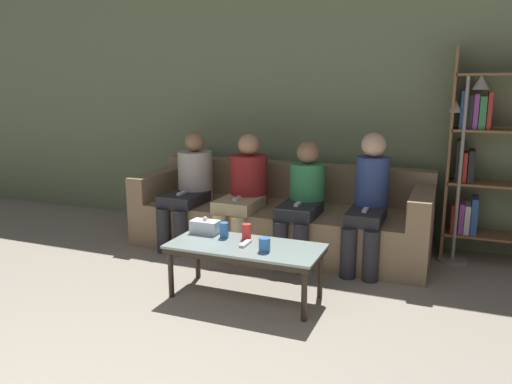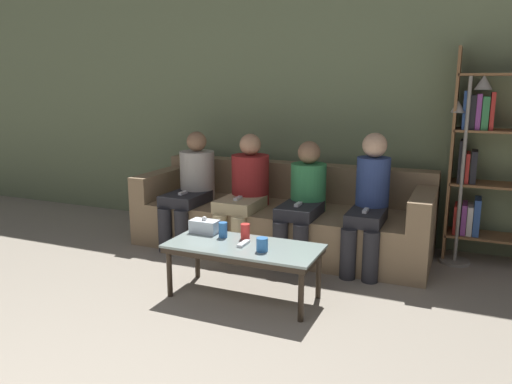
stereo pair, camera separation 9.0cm
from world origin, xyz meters
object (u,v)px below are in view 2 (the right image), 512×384
standing_lamp (467,151)px  couch (282,218)px  seated_person_right_end (369,199)px  cup_near_left (262,245)px  cup_far_center (245,231)px  bookshelf (495,160)px  seated_person_mid_right (304,198)px  game_remote (244,244)px  seated_person_mid_left (246,189)px  tissue_box (205,226)px  coffee_table (244,250)px  cup_near_right (223,230)px  seated_person_left_end (192,185)px

standing_lamp → couch: bearing=-173.2°
standing_lamp → seated_person_right_end: (-0.71, -0.41, -0.39)m
cup_near_left → cup_far_center: size_ratio=0.84×
bookshelf → seated_person_mid_right: bookshelf is taller
game_remote → seated_person_mid_left: size_ratio=0.14×
couch → standing_lamp: bearing=6.8°
tissue_box → seated_person_mid_right: bearing=56.6°
couch → seated_person_right_end: 0.94m
coffee_table → tissue_box: 0.45m
couch → standing_lamp: 1.74m
coffee_table → seated_person_mid_right: seated_person_mid_right is taller
coffee_table → cup_far_center: (-0.05, 0.14, 0.10)m
couch → seated_person_mid_left: size_ratio=2.53×
tissue_box → seated_person_mid_left: (-0.03, 0.85, 0.13)m
tissue_box → seated_person_mid_left: size_ratio=0.20×
couch → tissue_box: couch is taller
game_remote → seated_person_mid_left: bearing=113.6°
cup_far_center → seated_person_mid_left: bearing=114.2°
tissue_box → game_remote: size_ratio=1.47×
seated_person_mid_right → seated_person_mid_left: bearing=178.0°
coffee_table → cup_far_center: size_ratio=9.70×
cup_near_left → bookshelf: 2.24m
cup_near_right → seated_person_left_end: size_ratio=0.11×
cup_near_right → tissue_box: (-0.19, 0.05, -0.01)m
cup_near_left → couch: bearing=104.3°
seated_person_right_end → tissue_box: bearing=-143.3°
cup_near_right → seated_person_mid_left: seated_person_mid_left is taller
seated_person_left_end → seated_person_mid_right: bearing=-0.7°
cup_near_right → seated_person_mid_right: 0.95m
bookshelf → standing_lamp: bearing=-148.3°
seated_person_mid_left → standing_lamp: bearing=12.0°
coffee_table → tissue_box: bearing=158.9°
cup_far_center → cup_near_left: bearing=-43.3°
tissue_box → seated_person_right_end: seated_person_right_end is taller
cup_near_left → bookshelf: bearing=47.6°
coffee_table → seated_person_left_end: seated_person_left_end is taller
coffee_table → seated_person_mid_right: size_ratio=1.07×
cup_near_left → seated_person_mid_left: 1.25m
seated_person_mid_left → seated_person_left_end: bearing=-179.4°
cup_far_center → seated_person_left_end: size_ratio=0.11×
game_remote → seated_person_left_end: 1.43m
cup_far_center → bookshelf: bookshelf is taller
cup_near_right → seated_person_mid_left: (-0.22, 0.90, 0.12)m
coffee_table → cup_near_left: size_ratio=11.56×
bookshelf → seated_person_right_end: (-0.94, -0.55, -0.31)m
cup_near_left → seated_person_left_end: 1.61m
cup_far_center → tissue_box: (-0.36, 0.02, -0.01)m
cup_near_left → seated_person_mid_right: 1.07m
seated_person_mid_right → seated_person_right_end: size_ratio=0.92×
tissue_box → seated_person_mid_right: size_ratio=0.21×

